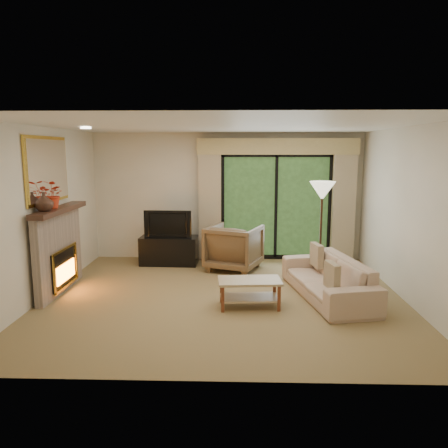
{
  "coord_description": "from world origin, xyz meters",
  "views": [
    {
      "loc": [
        0.21,
        -6.47,
        2.25
      ],
      "look_at": [
        0.0,
        0.3,
        1.1
      ],
      "focal_mm": 35.0,
      "sensor_mm": 36.0,
      "label": 1
    }
  ],
  "objects_px": {
    "media_console": "(169,250)",
    "armchair": "(234,247)",
    "sofa": "(328,278)",
    "coffee_table": "(250,293)"
  },
  "relations": [
    {
      "from": "sofa",
      "to": "coffee_table",
      "type": "distance_m",
      "value": 1.3
    },
    {
      "from": "media_console",
      "to": "coffee_table",
      "type": "bearing_deg",
      "value": -54.57
    },
    {
      "from": "sofa",
      "to": "coffee_table",
      "type": "bearing_deg",
      "value": -80.7
    },
    {
      "from": "armchair",
      "to": "sofa",
      "type": "height_order",
      "value": "armchair"
    },
    {
      "from": "coffee_table",
      "to": "media_console",
      "type": "bearing_deg",
      "value": 118.82
    },
    {
      "from": "media_console",
      "to": "armchair",
      "type": "height_order",
      "value": "armchair"
    },
    {
      "from": "media_console",
      "to": "coffee_table",
      "type": "xyz_separation_m",
      "value": [
        1.54,
        -2.35,
        -0.08
      ]
    },
    {
      "from": "media_console",
      "to": "armchair",
      "type": "distance_m",
      "value": 1.35
    },
    {
      "from": "armchair",
      "to": "sofa",
      "type": "distance_m",
      "value": 2.13
    },
    {
      "from": "armchair",
      "to": "coffee_table",
      "type": "distance_m",
      "value": 2.03
    }
  ]
}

